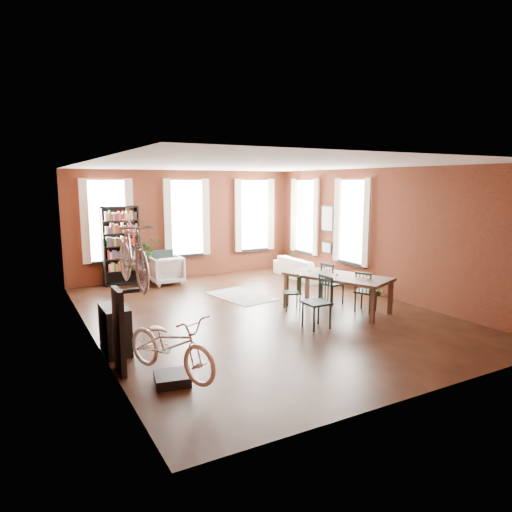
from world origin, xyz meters
TOP-DOWN VIEW (x-y plane):
  - room at (0.25, 0.62)m, footprint 9.00×9.04m
  - dining_table at (1.67, -0.61)m, footprint 1.85×2.55m
  - dining_chair_a at (0.48, -1.47)m, footprint 0.48×0.48m
  - dining_chair_b at (0.76, -0.16)m, footprint 0.48×0.48m
  - dining_chair_c at (2.13, -1.06)m, footprint 0.56×0.56m
  - dining_chair_d at (1.90, -0.14)m, footprint 0.51×0.51m
  - bookshelf at (-2.00, 4.30)m, footprint 1.00×0.32m
  - white_armchair at (-0.88, 3.81)m, footprint 0.86×0.81m
  - cream_sofa at (2.95, 2.60)m, footprint 0.61×2.08m
  - striped_rug at (0.32, 1.49)m, footprint 1.40×1.94m
  - bike_trainer at (-2.84, -2.53)m, footprint 0.57×0.57m
  - bike_wall_rack at (-3.40, -1.80)m, footprint 0.16×0.60m
  - console_table at (-3.28, -0.90)m, footprint 0.40×0.80m
  - plant_stand at (-1.24, 4.30)m, footprint 0.36×0.36m
  - plant_by_sofa at (3.22, 3.83)m, footprint 0.38×0.62m
  - plant_small at (3.37, -0.17)m, footprint 0.37×0.52m
  - bicycle_floor at (-2.85, -2.56)m, footprint 0.91×1.07m
  - bicycle_hung at (-3.15, -1.80)m, footprint 0.47×1.00m
  - plant_on_stand at (-1.22, 4.29)m, footprint 0.68×0.74m

SIDE VIEW (x-z plane):
  - striped_rug at x=0.32m, z-range 0.00..0.01m
  - bike_trainer at x=-2.84m, z-range 0.00..0.14m
  - plant_small at x=3.37m, z-range 0.00..0.17m
  - plant_by_sofa at x=3.22m, z-range 0.00..0.26m
  - plant_stand at x=-1.24m, z-range 0.00..0.60m
  - dining_table at x=1.67m, z-range 0.00..0.79m
  - console_table at x=-3.28m, z-range 0.00..0.80m
  - dining_chair_b at x=0.76m, z-range 0.00..0.81m
  - cream_sofa at x=2.95m, z-range 0.00..0.81m
  - white_armchair at x=-0.88m, z-range 0.00..0.87m
  - dining_chair_c at x=2.13m, z-range 0.00..0.91m
  - dining_chair_d at x=1.90m, z-range 0.00..0.97m
  - dining_chair_a at x=0.48m, z-range 0.00..1.03m
  - bike_wall_rack at x=-3.40m, z-range 0.00..1.30m
  - plant_on_stand at x=-1.22m, z-range 0.60..1.12m
  - bicycle_floor at x=-2.85m, z-range 0.14..1.86m
  - bookshelf at x=-2.00m, z-range 0.00..2.20m
  - bicycle_hung at x=-3.15m, z-range 1.30..2.96m
  - room at x=0.25m, z-range 0.53..3.75m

